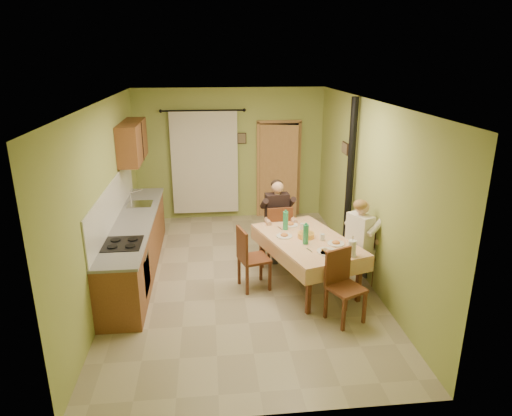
{
  "coord_description": "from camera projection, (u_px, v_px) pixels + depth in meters",
  "views": [
    {
      "loc": [
        -0.46,
        -6.64,
        3.44
      ],
      "look_at": [
        0.25,
        0.1,
        1.15
      ],
      "focal_mm": 32.0,
      "sensor_mm": 36.0,
      "label": 1
    }
  ],
  "objects": [
    {
      "name": "room_shell",
      "position": [
        240.0,
        168.0,
        6.82
      ],
      "size": [
        4.04,
        6.04,
        2.82
      ],
      "color": "#9CAB57",
      "rests_on": "ground"
    },
    {
      "name": "curtain",
      "position": [
        205.0,
        162.0,
        9.68
      ],
      "size": [
        1.7,
        0.07,
        2.22
      ],
      "color": "black",
      "rests_on": "ground"
    },
    {
      "name": "upper_cabinets",
      "position": [
        132.0,
        142.0,
        8.2
      ],
      "size": [
        0.35,
        1.4,
        0.7
      ],
      "primitive_type": "cube",
      "color": "brown",
      "rests_on": "room_shell"
    },
    {
      "name": "chair_right",
      "position": [
        359.0,
        268.0,
        7.07
      ],
      "size": [
        0.54,
        0.54,
        0.96
      ],
      "rotation": [
        0.0,
        0.0,
        2.01
      ],
      "color": "#5C2E19",
      "rests_on": "ground"
    },
    {
      "name": "dining_table",
      "position": [
        307.0,
        261.0,
        7.11
      ],
      "size": [
        1.61,
        2.1,
        0.76
      ],
      "rotation": [
        0.0,
        0.0,
        0.31
      ],
      "color": "#DEA879",
      "rests_on": "ground"
    },
    {
      "name": "picture_right",
      "position": [
        345.0,
        148.0,
        8.14
      ],
      "size": [
        0.03,
        0.31,
        0.21
      ],
      "primitive_type": "cube",
      "color": "brown",
      "rests_on": "room_shell"
    },
    {
      "name": "man_far",
      "position": [
        277.0,
        211.0,
        7.85
      ],
      "size": [
        0.6,
        0.49,
        1.39
      ],
      "rotation": [
        0.0,
        0.0,
        0.09
      ],
      "color": "black",
      "rests_on": "chair_far"
    },
    {
      "name": "picture_back",
      "position": [
        242.0,
        138.0,
        9.67
      ],
      "size": [
        0.19,
        0.03,
        0.23
      ],
      "primitive_type": "cube",
      "color": "black",
      "rests_on": "room_shell"
    },
    {
      "name": "doorway",
      "position": [
        279.0,
        170.0,
        9.92
      ],
      "size": [
        0.96,
        0.27,
        2.15
      ],
      "color": "black",
      "rests_on": "ground"
    },
    {
      "name": "man_right",
      "position": [
        361.0,
        233.0,
        6.88
      ],
      "size": [
        0.61,
        0.65,
        1.39
      ],
      "rotation": [
        0.0,
        0.0,
        2.01
      ],
      "color": "silver",
      "rests_on": "chair_right"
    },
    {
      "name": "kitchen_run",
      "position": [
        135.0,
        245.0,
        7.46
      ],
      "size": [
        0.64,
        3.64,
        1.56
      ],
      "color": "brown",
      "rests_on": "ground"
    },
    {
      "name": "chair_far",
      "position": [
        277.0,
        243.0,
        8.02
      ],
      "size": [
        0.47,
        0.47,
        1.0
      ],
      "rotation": [
        0.0,
        0.0,
        0.09
      ],
      "color": "#5C2E19",
      "rests_on": "ground"
    },
    {
      "name": "chair_near",
      "position": [
        344.0,
        301.0,
        6.14
      ],
      "size": [
        0.56,
        0.56,
        0.98
      ],
      "rotation": [
        0.0,
        0.0,
        3.57
      ],
      "color": "#5C2E19",
      "rests_on": "ground"
    },
    {
      "name": "stove_flue",
      "position": [
        348.0,
        202.0,
        7.83
      ],
      "size": [
        0.24,
        0.24,
        2.8
      ],
      "color": "black",
      "rests_on": "ground"
    },
    {
      "name": "floor",
      "position": [
        241.0,
        277.0,
        7.4
      ],
      "size": [
        4.0,
        6.0,
        0.01
      ],
      "primitive_type": "cube",
      "color": "tan",
      "rests_on": "ground"
    },
    {
      "name": "chair_left",
      "position": [
        253.0,
        270.0,
        7.01
      ],
      "size": [
        0.52,
        0.52,
        0.99
      ],
      "rotation": [
        0.0,
        0.0,
        -1.31
      ],
      "color": "#5C2E19",
      "rests_on": "ground"
    },
    {
      "name": "tableware",
      "position": [
        311.0,
        237.0,
        6.88
      ],
      "size": [
        1.0,
        1.46,
        0.33
      ],
      "color": "white",
      "rests_on": "dining_table"
    }
  ]
}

